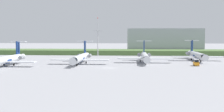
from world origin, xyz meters
The scene contains 10 objects.
ground_plane centered at (0.00, 30.00, 0.00)m, with size 500.00×500.00×0.00m, color #939399.
grass_berm centered at (0.00, 68.34, 1.34)m, with size 320.00×20.00×2.67m, color #4C6B38.
regional_jet_nearest centered at (-38.05, 2.46, 2.54)m, with size 22.81×31.00×9.00m.
regional_jet_second centered at (-12.26, 12.32, 2.54)m, with size 22.81×31.00×9.00m.
regional_jet_third centered at (13.51, 19.94, 2.54)m, with size 22.81×31.00×9.00m.
regional_jet_fourth centered at (37.17, 30.96, 2.54)m, with size 22.81×31.00×9.00m.
antenna_mast centered at (-10.61, 55.27, 8.72)m, with size 4.40×0.50×20.93m.
distant_hangar centered at (29.04, 92.38, 7.78)m, with size 47.69×26.72×15.55m, color #9EA3AD.
baggage_tug centered at (32.03, 8.42, 1.00)m, with size 1.72×3.20×2.30m.
safety_cone_front_marker centered at (34.07, 12.19, 0.28)m, with size 0.44×0.44×0.55m, color orange.
Camera 1 is at (8.07, -98.05, 11.67)m, focal length 45.20 mm.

